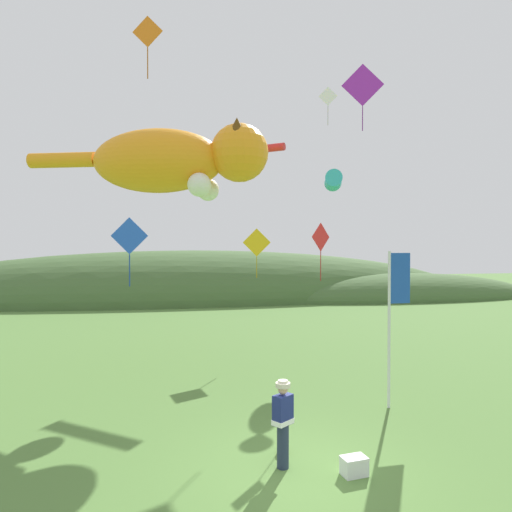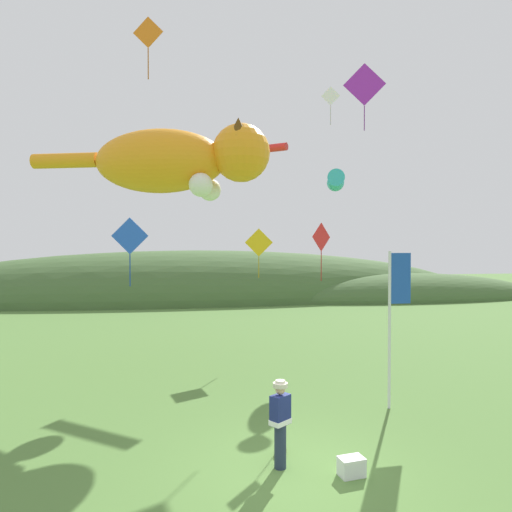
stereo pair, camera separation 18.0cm
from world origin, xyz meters
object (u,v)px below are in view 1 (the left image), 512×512
kite_diamond_white (328,97)px  kite_diamond_red (321,238)px  picnic_cooler (354,466)px  kite_tube_streamer (257,149)px  kite_spool (283,448)px  kite_fish_windsock (333,182)px  kite_diamond_violet (363,85)px  kite_giant_cat (175,161)px  festival_attendant (283,421)px  festival_banner_pole (394,305)px  kite_diamond_orange (148,33)px  kite_diamond_blue (129,237)px  kite_diamond_gold (257,243)px

kite_diamond_white → kite_diamond_red: (-2.75, -6.75, -6.61)m
picnic_cooler → kite_tube_streamer: (0.75, 12.92, 8.90)m
kite_diamond_red → kite_spool: bearing=-120.3°
kite_fish_windsock → kite_diamond_violet: bearing=-94.8°
picnic_cooler → kite_fish_windsock: kite_fish_windsock is taller
picnic_cooler → kite_giant_cat: 12.47m
festival_attendant → kite_giant_cat: kite_giant_cat is taller
kite_tube_streamer → kite_diamond_red: bearing=-87.8°
kite_giant_cat → kite_tube_streamer: size_ratio=3.78×
festival_banner_pole → kite_giant_cat: kite_giant_cat is taller
kite_diamond_white → kite_diamond_orange: kite_diamond_white is taller
kite_diamond_blue → kite_diamond_orange: 5.92m
festival_attendant → kite_giant_cat: 11.30m
festival_attendant → kite_diamond_gold: 10.71m
festival_banner_pole → kite_diamond_violet: (0.88, 4.01, 7.51)m
kite_spool → kite_diamond_blue: kite_diamond_blue is taller
kite_giant_cat → kite_diamond_white: kite_diamond_white is taller
kite_diamond_white → kite_diamond_red: bearing=-112.2°
kite_spool → kite_diamond_blue: 6.90m
picnic_cooler → kite_fish_windsock: (3.83, 11.03, 7.19)m
kite_diamond_white → kite_diamond_red: kite_diamond_white is taller
festival_banner_pole → kite_giant_cat: (-5.79, 6.08, 4.89)m
kite_spool → picnic_cooler: bearing=-46.8°
kite_fish_windsock → kite_diamond_red: kite_fish_windsock is taller
kite_diamond_blue → kite_diamond_red: bearing=-0.8°
kite_diamond_red → kite_diamond_gold: bearing=98.2°
kite_diamond_white → kite_giant_cat: bearing=-162.3°
kite_diamond_violet → kite_diamond_red: 6.61m
festival_attendant → kite_diamond_gold: kite_diamond_gold is taller
kite_spool → festival_attendant: bearing=-105.9°
kite_diamond_blue → picnic_cooler: bearing=-47.4°
kite_fish_windsock → kite_diamond_gold: (-3.59, -0.51, -2.74)m
kite_spool → kite_fish_windsock: kite_fish_windsock is taller
kite_tube_streamer → kite_diamond_blue: bearing=-123.6°
kite_fish_windsock → kite_diamond_red: 7.25m
kite_giant_cat → kite_fish_windsock: kite_giant_cat is taller
kite_giant_cat → kite_diamond_violet: kite_diamond_violet is taller
kite_spool → kite_tube_streamer: bearing=81.0°
kite_fish_windsock → kite_diamond_white: (-0.03, 0.59, 3.96)m
festival_banner_pole → kite_tube_streamer: bearing=101.2°
kite_fish_windsock → kite_diamond_violet: (-0.31, -3.70, 2.98)m
kite_diamond_violet → kite_diamond_white: kite_diamond_white is taller
kite_diamond_violet → festival_attendant: bearing=-125.4°
picnic_cooler → kite_diamond_orange: kite_diamond_orange is taller
kite_tube_streamer → kite_diamond_white: kite_diamond_white is taller
kite_spool → festival_banner_pole: festival_banner_pole is taller
picnic_cooler → kite_giant_cat: size_ratio=0.06×
kite_spool → festival_banner_pole: (3.76, 2.15, 2.74)m
kite_diamond_blue → kite_diamond_orange: kite_diamond_orange is taller
kite_spool → kite_diamond_violet: size_ratio=0.09×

